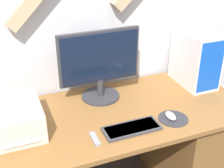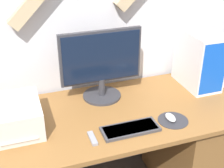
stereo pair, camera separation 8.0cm
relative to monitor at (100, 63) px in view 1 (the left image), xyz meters
The scene contains 9 objects.
wall_back 0.38m from the monitor, 79.06° to the left, with size 6.40×0.19×2.70m.
desk 0.67m from the monitor, 78.34° to the right, with size 1.66×0.77×0.79m.
monitor is the anchor object (origin of this frame).
keyboard 0.50m from the monitor, 84.80° to the right, with size 0.34×0.14×0.02m.
mousepad 0.59m from the monitor, 52.63° to the right, with size 0.19×0.19×0.00m.
mouse 0.57m from the monitor, 53.28° to the right, with size 0.05×0.09×0.03m.
computer_tower 0.71m from the monitor, ahead, with size 0.21×0.36×0.40m.
printer 0.63m from the monitor, 160.98° to the right, with size 0.28×0.36×0.17m.
remote_control 0.54m from the monitor, 113.53° to the right, with size 0.03×0.12×0.02m.
Camera 1 is at (-0.66, -1.15, 1.87)m, focal length 50.00 mm.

